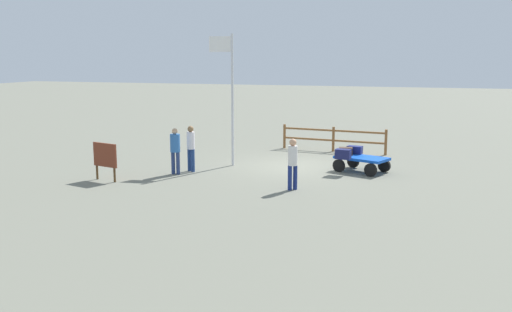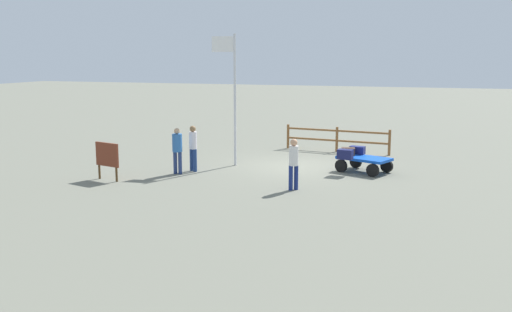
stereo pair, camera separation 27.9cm
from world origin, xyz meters
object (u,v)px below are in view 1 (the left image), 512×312
at_px(suitcase_tan, 355,150).
at_px(worker_trailing, 175,147).
at_px(signboard, 105,157).
at_px(worker_supervisor, 191,146).
at_px(worker_lead, 293,161).
at_px(suitcase_grey, 346,151).
at_px(flagpole, 230,87).
at_px(luggage_cart, 361,161).
at_px(suitcase_navy, 343,154).

height_order(suitcase_tan, worker_trailing, worker_trailing).
bearing_deg(signboard, worker_supervisor, -132.66).
relative_size(worker_lead, worker_trailing, 0.99).
xyz_separation_m(suitcase_grey, worker_supervisor, (5.60, 2.12, 0.28)).
xyz_separation_m(worker_lead, worker_supervisor, (4.44, -1.79, 0.02)).
bearing_deg(suitcase_tan, flagpole, 9.83).
xyz_separation_m(worker_supervisor, signboard, (2.24, 2.43, -0.15)).
height_order(suitcase_tan, suitcase_grey, suitcase_tan).
height_order(luggage_cart, worker_lead, worker_lead).
bearing_deg(suitcase_tan, worker_supervisor, 22.92).
distance_m(suitcase_navy, worker_supervisor, 5.77).
height_order(suitcase_tan, signboard, signboard).
bearing_deg(worker_supervisor, worker_lead, 158.08).
distance_m(suitcase_navy, worker_trailing, 6.27).
bearing_deg(suitcase_grey, luggage_cart, 159.40).
relative_size(worker_supervisor, signboard, 1.30).
relative_size(suitcase_grey, signboard, 0.42).
bearing_deg(worker_supervisor, signboard, 47.34).
height_order(suitcase_navy, flagpole, flagpole).
bearing_deg(worker_supervisor, flagpole, -121.06).
height_order(worker_lead, signboard, worker_lead).
relative_size(suitcase_navy, signboard, 0.43).
bearing_deg(suitcase_navy, suitcase_tan, -101.42).
distance_m(suitcase_grey, worker_lead, 4.08).
height_order(luggage_cart, signboard, signboard).
distance_m(suitcase_navy, signboard, 8.67).
bearing_deg(flagpole, worker_supervisor, 58.94).
xyz_separation_m(suitcase_tan, worker_trailing, (6.25, 3.14, 0.29)).
height_order(suitcase_tan, worker_supervisor, worker_supervisor).
distance_m(suitcase_grey, worker_trailing, 6.57).
distance_m(worker_lead, flagpole, 5.33).
relative_size(suitcase_tan, worker_trailing, 0.36).
xyz_separation_m(suitcase_navy, flagpole, (4.65, -0.44, 2.38)).
distance_m(worker_lead, worker_trailing, 4.93).
bearing_deg(luggage_cart, signboard, 26.94).
distance_m(suitcase_tan, worker_supervisor, 6.41).
distance_m(suitcase_grey, flagpole, 5.23).
relative_size(suitcase_navy, suitcase_tan, 0.95).
bearing_deg(flagpole, suitcase_tan, -170.17).
bearing_deg(signboard, suitcase_grey, -149.88).
bearing_deg(signboard, worker_trailing, -136.61).
xyz_separation_m(suitcase_grey, worker_lead, (1.16, 3.91, 0.25)).
bearing_deg(flagpole, suitcase_navy, 174.64).
height_order(suitcase_grey, worker_supervisor, worker_supervisor).
height_order(suitcase_navy, worker_lead, worker_lead).
height_order(suitcase_navy, worker_trailing, worker_trailing).
relative_size(suitcase_tan, worker_supervisor, 0.35).
xyz_separation_m(suitcase_navy, worker_supervisor, (5.64, 1.21, 0.24)).
xyz_separation_m(suitcase_navy, worker_lead, (1.19, 3.00, 0.21)).
relative_size(luggage_cart, flagpole, 0.42).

